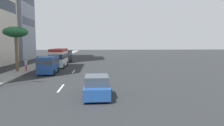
% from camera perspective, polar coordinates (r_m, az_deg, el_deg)
% --- Properties ---
extents(ground_plane, '(198.00, 198.00, 0.00)m').
position_cam_1_polar(ground_plane, '(35.76, -9.80, -1.01)').
color(ground_plane, '#26282B').
extents(sidewalk_right, '(162.00, 3.07, 0.15)m').
position_cam_1_polar(sidewalk_right, '(37.16, -21.39, -0.95)').
color(sidewalk_right, gray).
rests_on(sidewalk_right, ground_plane).
extents(lane_stripe_mid, '(3.20, 0.16, 0.01)m').
position_cam_1_polar(lane_stripe_mid, '(18.83, -14.37, -6.95)').
color(lane_stripe_mid, silver).
rests_on(lane_stripe_mid, ground_plane).
extents(lane_stripe_far, '(3.20, 0.16, 0.01)m').
position_cam_1_polar(lane_stripe_far, '(29.48, -10.87, -2.40)').
color(lane_stripe_far, silver).
rests_on(lane_stripe_far, ground_plane).
extents(van_lead, '(5.29, 2.19, 2.56)m').
position_cam_1_polar(van_lead, '(44.70, -13.00, 2.10)').
color(van_lead, black).
rests_on(van_lead, ground_plane).
extents(van_second, '(4.83, 2.15, 2.33)m').
position_cam_1_polar(van_second, '(28.13, -17.66, -0.20)').
color(van_second, '#1E478C').
rests_on(van_second, ground_plane).
extents(minibus_third, '(6.64, 2.31, 3.14)m').
position_cam_1_polar(minibus_third, '(35.77, -14.87, 1.65)').
color(minibus_third, silver).
rests_on(minibus_third, ground_plane).
extents(car_fourth, '(4.07, 1.94, 1.65)m').
position_cam_1_polar(car_fourth, '(15.18, -4.37, -6.80)').
color(car_fourth, '#1E478C').
rests_on(car_fourth, ground_plane).
extents(pedestrian_near_lamp, '(0.37, 0.39, 1.74)m').
position_cam_1_polar(pedestrian_near_lamp, '(30.92, -23.36, -0.32)').
color(pedestrian_near_lamp, red).
rests_on(pedestrian_near_lamp, sidewalk_right).
extents(palm_tree, '(3.32, 3.32, 6.25)m').
position_cam_1_polar(palm_tree, '(31.19, -25.77, 7.71)').
color(palm_tree, brown).
rests_on(palm_tree, sidewalk_right).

